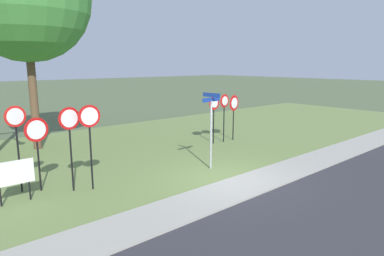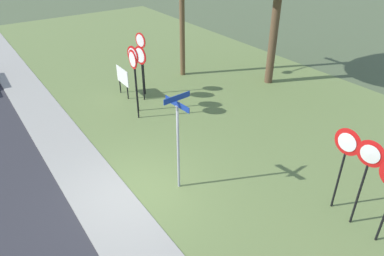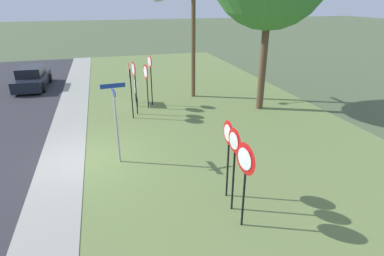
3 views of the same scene
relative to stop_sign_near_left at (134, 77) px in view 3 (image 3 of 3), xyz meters
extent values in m
plane|color=#4C5B3D|center=(4.38, -2.43, -1.97)|extent=(160.00, 160.00, 0.00)
cube|color=#99968C|center=(4.38, -3.23, -1.94)|extent=(44.00, 1.60, 0.06)
cube|color=olive|center=(4.38, 3.57, -1.95)|extent=(44.00, 12.00, 0.04)
cylinder|color=black|center=(0.00, 0.03, -0.74)|extent=(0.06, 0.06, 2.37)
cylinder|color=red|center=(0.00, -0.01, 0.39)|extent=(0.69, 0.11, 0.69)
cylinder|color=white|center=(0.00, -0.03, 0.39)|extent=(0.54, 0.08, 0.54)
cylinder|color=black|center=(0.52, -0.24, -0.72)|extent=(0.06, 0.06, 2.42)
cylinder|color=red|center=(0.52, -0.28, 0.44)|extent=(0.69, 0.06, 0.69)
cylinder|color=white|center=(0.52, -0.30, 0.44)|extent=(0.54, 0.04, 0.54)
cylinder|color=black|center=(-1.25, 1.00, -0.71)|extent=(0.06, 0.06, 2.44)
cylinder|color=red|center=(-1.25, 0.96, 0.46)|extent=(0.64, 0.13, 0.64)
cylinder|color=white|center=(-1.25, 0.95, 0.46)|extent=(0.50, 0.09, 0.50)
cylinder|color=black|center=(-0.77, 0.70, -0.92)|extent=(0.06, 0.06, 2.02)
cylinder|color=red|center=(-0.77, 0.66, 0.04)|extent=(0.75, 0.14, 0.75)
cylinder|color=white|center=(-0.77, 0.65, 0.04)|extent=(0.58, 0.10, 0.59)
cylinder|color=black|center=(9.22, 1.62, -0.91)|extent=(0.06, 0.06, 2.03)
cone|color=red|center=(9.22, 1.58, 0.02)|extent=(0.81, 0.15, 0.81)
cone|color=white|center=(9.22, 1.55, 0.02)|extent=(0.55, 0.10, 0.55)
cylinder|color=black|center=(7.89, 1.73, -0.87)|extent=(0.06, 0.06, 2.12)
cone|color=red|center=(7.89, 1.69, 0.12)|extent=(0.71, 0.05, 0.71)
cone|color=white|center=(7.89, 1.66, 0.12)|extent=(0.48, 0.03, 0.48)
cylinder|color=black|center=(8.52, 1.63, -0.84)|extent=(0.06, 0.06, 2.18)
cone|color=red|center=(8.52, 1.59, 0.18)|extent=(0.67, 0.08, 0.67)
cone|color=silver|center=(8.52, 1.57, 0.18)|extent=(0.46, 0.05, 0.46)
cylinder|color=#9EA0A8|center=(4.86, -1.19, -0.64)|extent=(0.07, 0.07, 2.57)
cylinder|color=#9EA0A8|center=(4.86, -1.19, 0.66)|extent=(0.09, 0.09, 0.03)
cube|color=navy|center=(4.86, -1.19, 0.72)|extent=(0.96, 0.11, 0.15)
cube|color=navy|center=(4.86, -1.19, 0.89)|extent=(0.09, 0.81, 0.15)
cylinder|color=brown|center=(-2.22, 3.64, 1.85)|extent=(0.24, 0.24, 7.55)
ellipsoid|color=#B7B7BC|center=(-2.22, 1.71, 3.45)|extent=(0.40, 0.56, 0.18)
cylinder|color=black|center=(-2.01, 0.19, -1.65)|extent=(0.05, 0.05, 0.55)
cylinder|color=black|center=(-1.24, 0.18, -1.65)|extent=(0.05, 0.05, 0.55)
cube|color=white|center=(-1.62, 0.18, -1.03)|extent=(1.10, 0.05, 0.70)
cylinder|color=brown|center=(0.88, 6.42, 0.77)|extent=(0.36, 0.36, 5.41)
cube|color=black|center=(-7.10, -5.96, -1.47)|extent=(4.29, 1.82, 0.68)
cube|color=black|center=(-7.10, -5.96, -0.85)|extent=(2.16, 1.51, 0.56)
cylinder|color=black|center=(-5.76, -5.14, -1.66)|extent=(0.60, 0.20, 0.60)
cylinder|color=black|center=(-5.81, -6.86, -1.66)|extent=(0.60, 0.20, 0.60)
cylinder|color=black|center=(-8.39, -5.06, -1.66)|extent=(0.60, 0.20, 0.60)
cylinder|color=black|center=(-8.44, -6.78, -1.66)|extent=(0.60, 0.20, 0.60)
camera|label=1|loc=(-3.84, -10.05, 2.01)|focal=31.63mm
camera|label=2|loc=(11.62, -5.43, 4.72)|focal=33.23mm
camera|label=3|loc=(15.17, -1.44, 3.56)|focal=29.25mm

